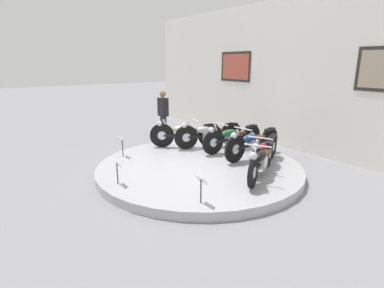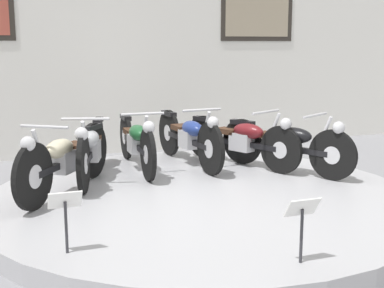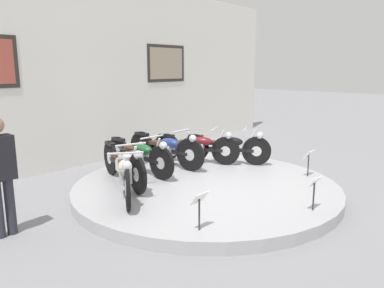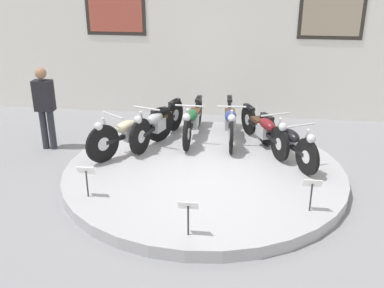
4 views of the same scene
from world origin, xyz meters
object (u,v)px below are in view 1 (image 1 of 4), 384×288
Objects in this scene: motorcycle_cream at (185,133)px; motorcycle_maroon at (264,151)px; motorcycle_green at (232,137)px; info_placard_front_centre at (117,166)px; motorcycle_black at (261,160)px; motorcycle_silver at (208,133)px; info_placard_front_right at (201,183)px; visitor_standing at (163,112)px; info_placard_front_left at (122,142)px; motorcycle_blue at (252,142)px.

motorcycle_maroon is at bearing 12.21° from motorcycle_cream.
info_placard_front_centre is (0.37, -3.41, -0.02)m from motorcycle_green.
motorcycle_green reaches higher than motorcycle_black.
motorcycle_green is 1.42m from motorcycle_maroon.
motorcycle_silver reaches higher than motorcycle_maroon.
motorcycle_green is at bearing 25.01° from motorcycle_silver.
info_placard_front_right is 0.31× the size of visitor_standing.
info_placard_front_centre is 0.31× the size of visitor_standing.
motorcycle_black is 3.46× the size of info_placard_front_left.
motorcycle_black is at bearing -25.26° from motorcycle_green.
motorcycle_blue is (1.38, 0.30, 0.00)m from motorcycle_silver.
motorcycle_silver is at bearing -167.61° from motorcycle_blue.
info_placard_front_left and info_placard_front_right have the same top height.
motorcycle_cream is at bearing 179.87° from motorcycle_black.
motorcycle_blue is 1.14× the size of motorcycle_black.
motorcycle_silver is 2.37m from info_placard_front_left.
motorcycle_maroon reaches higher than info_placard_front_centre.
visitor_standing is (-2.81, -0.46, 0.34)m from motorcycle_green.
info_placard_front_centre is 1.00× the size of info_placard_front_right.
motorcycle_maroon reaches higher than info_placard_front_left.
motorcycle_silver is (0.39, 0.53, -0.01)m from motorcycle_cream.
motorcycle_green is 1.95m from motorcycle_black.
info_placard_front_centre is at bearing -96.17° from motorcycle_blue.
info_placard_front_right is (3.25, 0.00, 0.00)m from info_placard_front_left.
motorcycle_green is 3.27m from info_placard_front_right.
info_placard_front_centre is (-0.37, -3.41, -0.03)m from motorcycle_blue.
motorcycle_cream is 1.84m from visitor_standing.
motorcycle_maroon is at bearing 104.85° from info_placard_front_right.
motorcycle_maroon is at bearing 40.84° from info_placard_front_left.
motorcycle_green is 3.89× the size of info_placard_front_right.
info_placard_front_left is at bearing -115.92° from motorcycle_green.
motorcycle_black is at bearing 30.15° from info_placard_front_left.
visitor_standing is (-3.54, -0.46, 0.33)m from motorcycle_blue.
visitor_standing is at bearing -172.54° from motorcycle_blue.
motorcycle_maroon is at bearing -12.34° from motorcycle_green.
motorcycle_blue is at bearing 7.46° from visitor_standing.
motorcycle_silver is 0.97× the size of motorcycle_green.
motorcycle_green is 0.74m from motorcycle_blue.
motorcycle_silver is at bearing 108.09° from info_placard_front_centre.
motorcycle_blue is 1.33m from motorcycle_black.
info_placard_front_left is 1.00× the size of info_placard_front_right.
visitor_standing is at bearing 168.35° from motorcycle_cream.
info_placard_front_left is (-0.61, -2.29, -0.03)m from motorcycle_silver.
motorcycle_green is 2.88m from info_placard_front_left.
motorcycle_blue is at bearing 83.83° from info_placard_front_centre.
info_placard_front_right is at bearing -30.21° from motorcycle_cream.
visitor_standing is at bearing -177.83° from motorcycle_maroon.
motorcycle_blue is 3.94× the size of info_placard_front_right.
info_placard_front_centre is at bearing -26.65° from info_placard_front_left.
motorcycle_blue is (0.74, 0.00, 0.01)m from motorcycle_green.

